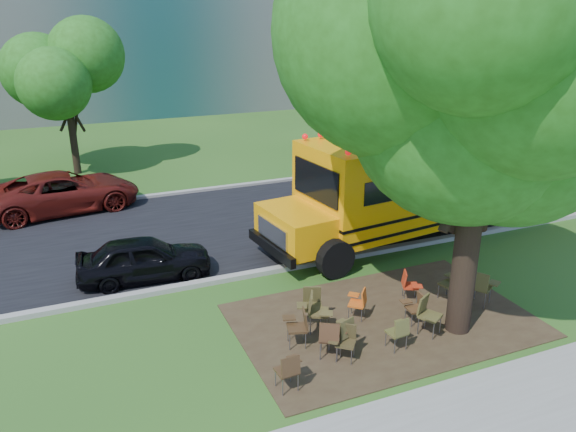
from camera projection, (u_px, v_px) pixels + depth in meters
name	position (u px, v px, depth m)	size (l,w,h in m)	color
ground	(337.00, 319.00, 13.58)	(160.00, 160.00, 0.00)	#224A17
dirt_patch	(384.00, 320.00, 13.51)	(7.00, 4.50, 0.03)	#382819
asphalt_road	(245.00, 223.00, 19.63)	(80.00, 8.00, 0.04)	black
kerb_near	(289.00, 267.00, 16.15)	(80.00, 0.25, 0.14)	gray
kerb_far	(213.00, 189.00, 23.16)	(80.00, 0.25, 0.14)	gray
bg_tree_2	(65.00, 79.00, 24.14)	(4.80, 4.80, 6.62)	black
bg_tree_3	(354.00, 54.00, 26.84)	(5.60, 5.60, 7.84)	black
bg_tree_4	(498.00, 64.00, 29.11)	(5.00, 5.00, 6.85)	black
main_tree	(486.00, 87.00, 11.20)	(7.20, 7.20, 9.20)	black
school_bus	(465.00, 169.00, 19.05)	(13.87, 4.57, 3.33)	#FFA008
chair_0	(289.00, 368.00, 10.86)	(0.56, 0.53, 0.85)	#3F2916
chair_1	(331.00, 335.00, 11.87)	(0.77, 0.61, 0.92)	#452A18
chair_2	(343.00, 331.00, 12.08)	(0.60, 0.67, 0.88)	brown
chair_3	(345.00, 339.00, 11.87)	(0.70, 0.55, 0.82)	#41361C
chair_4	(399.00, 330.00, 12.19)	(0.54, 0.52, 0.81)	brown
chair_5	(428.00, 312.00, 12.75)	(0.64, 0.78, 0.95)	brown
chair_6	(416.00, 305.00, 13.25)	(0.46, 0.54, 0.79)	#4E331C
chair_7	(482.00, 285.00, 13.98)	(0.79, 0.64, 0.96)	brown
chair_8	(299.00, 324.00, 12.34)	(0.54, 0.69, 0.90)	#3E2A16
chair_9	(311.00, 302.00, 13.20)	(0.74, 0.58, 0.93)	#4A4120
chair_10	(316.00, 309.00, 12.85)	(0.63, 0.80, 0.97)	brown
chair_11	(359.00, 301.00, 13.43)	(0.55, 0.69, 0.81)	#D65916
chair_12	(409.00, 283.00, 14.26)	(0.53, 0.67, 0.81)	red
chair_13	(451.00, 282.00, 14.27)	(0.59, 0.62, 0.87)	#49461F
black_car	(144.00, 258.00, 15.41)	(1.45, 3.61, 1.23)	black
bg_car_red	(64.00, 192.00, 20.60)	(2.44, 5.30, 1.47)	#52130E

